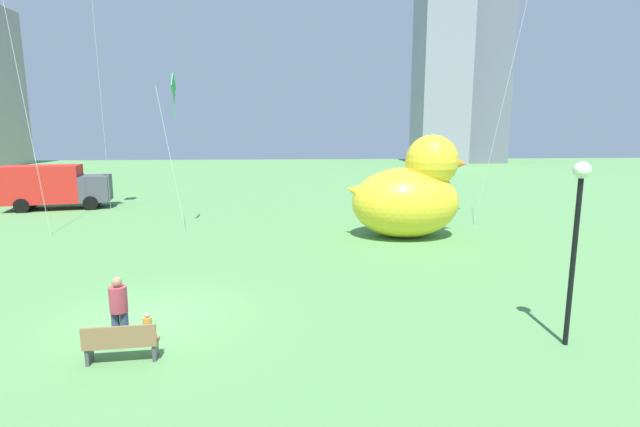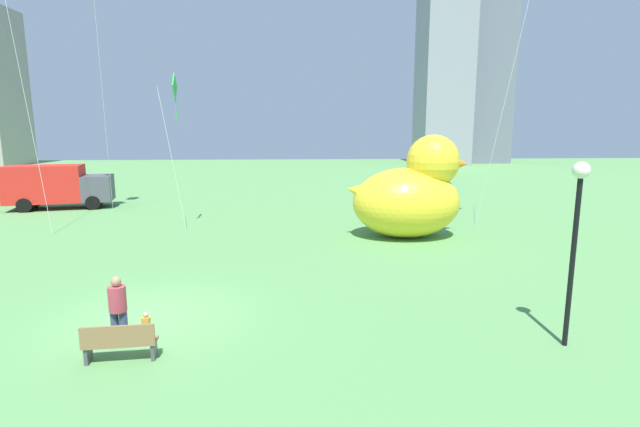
# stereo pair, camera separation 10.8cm
# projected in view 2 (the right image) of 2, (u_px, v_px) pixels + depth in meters

# --- Properties ---
(ground_plane) EXTENTS (140.00, 140.00, 0.00)m
(ground_plane) POSITION_uv_depth(u_px,v_px,m) (151.00, 317.00, 13.06)
(ground_plane) COLOR #5A9552
(park_bench) EXTENTS (1.61, 0.58, 0.90)m
(park_bench) POSITION_uv_depth(u_px,v_px,m) (120.00, 342.00, 10.50)
(park_bench) COLOR olive
(park_bench) RESTS_ON ground
(person_adult) EXTENTS (0.41, 0.41, 1.69)m
(person_adult) POSITION_uv_depth(u_px,v_px,m) (118.00, 307.00, 11.32)
(person_adult) COLOR #38476B
(person_adult) RESTS_ON ground
(person_child) EXTENTS (0.21, 0.21, 0.84)m
(person_child) POSITION_uv_depth(u_px,v_px,m) (147.00, 327.00, 11.30)
(person_child) COLOR silver
(person_child) RESTS_ON ground
(giant_inflatable_duck) EXTENTS (5.92, 3.80, 4.91)m
(giant_inflatable_duck) POSITION_uv_depth(u_px,v_px,m) (411.00, 194.00, 22.54)
(giant_inflatable_duck) COLOR yellow
(giant_inflatable_duck) RESTS_ON ground
(lamppost) EXTENTS (0.39, 0.39, 4.42)m
(lamppost) POSITION_uv_depth(u_px,v_px,m) (577.00, 217.00, 10.84)
(lamppost) COLOR black
(lamppost) RESTS_ON ground
(box_truck) EXTENTS (6.65, 3.57, 2.85)m
(box_truck) POSITION_uv_depth(u_px,v_px,m) (57.00, 187.00, 30.80)
(box_truck) COLOR red
(box_truck) RESTS_ON ground
(city_skyline) EXTENTS (82.39, 14.42, 33.56)m
(city_skyline) POSITION_uv_depth(u_px,v_px,m) (332.00, 66.00, 70.12)
(city_skyline) COLOR #9E938C
(city_skyline) RESTS_ON ground
(kite_green) EXTENTS (1.19, 1.40, 7.88)m
(kite_green) POSITION_uv_depth(u_px,v_px,m) (175.00, 91.00, 23.34)
(kite_green) COLOR silver
(kite_green) RESTS_ON ground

